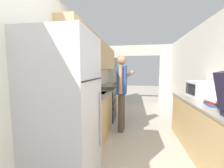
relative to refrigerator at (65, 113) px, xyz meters
The scene contains 10 objects.
wall_left 2.00m from the refrigerator, 98.89° to the left, with size 0.38×7.55×2.50m.
wall_right 2.78m from the refrigerator, 31.42° to the left, with size 0.06×7.55×2.50m.
wall_far_with_doorway 4.78m from the refrigerator, 78.03° to the left, with size 3.08×0.06×2.50m.
counter_left 2.45m from the refrigerator, 91.27° to the left, with size 0.62×4.04×0.90m.
counter_right 2.21m from the refrigerator, 20.44° to the left, with size 0.62×2.33×0.90m.
refrigerator is the anchor object (origin of this frame).
range_oven 2.42m from the refrigerator, 91.09° to the left, with size 0.66×0.76×1.04m.
person 1.74m from the refrigerator, 72.39° to the left, with size 0.56×0.40×1.75m.
microwave 2.55m from the refrigerator, 34.32° to the left, with size 0.39×0.51×0.31m.
book_stack 2.14m from the refrigerator, 20.00° to the left, with size 0.29×0.32×0.11m.
Camera 1 is at (-0.18, -0.94, 1.42)m, focal length 22.00 mm.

